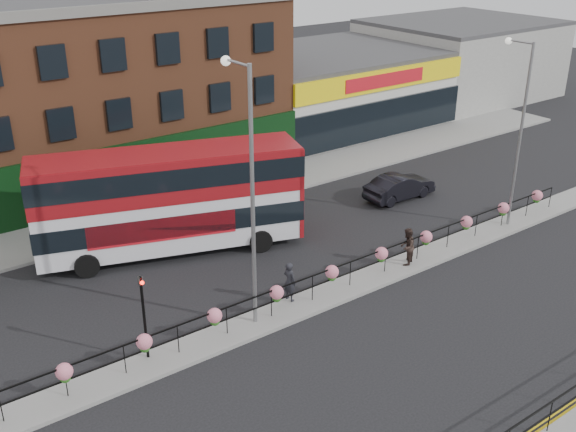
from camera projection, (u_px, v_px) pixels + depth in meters
ground at (331, 295)px, 27.65m from camera, size 120.00×120.00×0.00m
north_pavement at (190, 202)px, 36.45m from camera, size 60.00×4.00×0.15m
median at (331, 294)px, 27.62m from camera, size 60.00×1.60×0.15m
yellow_line_inner at (535, 427)px, 20.52m from camera, size 60.00×0.10×0.01m
yellow_line_outer at (540, 430)px, 20.39m from camera, size 60.00×0.10×0.01m
brick_building at (54, 93)px, 38.08m from camera, size 25.00×12.21×10.30m
supermarket at (326, 88)px, 49.88m from camera, size 15.00×12.25×5.30m
warehouse_east at (459, 58)px, 57.74m from camera, size 14.50×12.00×6.30m
median_railing at (332, 273)px, 27.23m from camera, size 30.04×0.56×1.23m
double_decker_bus at (170, 191)px, 30.16m from camera, size 12.22×6.44×4.84m
car at (400, 187)px, 36.90m from camera, size 1.58×4.25×1.39m
pedestrian_a at (290, 281)px, 26.72m from camera, size 0.72×0.56×1.67m
pedestrian_b at (407, 247)px, 29.51m from camera, size 1.37×1.34×1.70m
lamp_column_west at (248, 176)px, 23.46m from camera, size 0.35×1.72×9.80m
lamp_column_east at (518, 120)px, 31.73m from camera, size 0.32×1.58×8.99m
traffic_light_median at (142, 300)px, 22.61m from camera, size 0.15×0.28×3.65m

